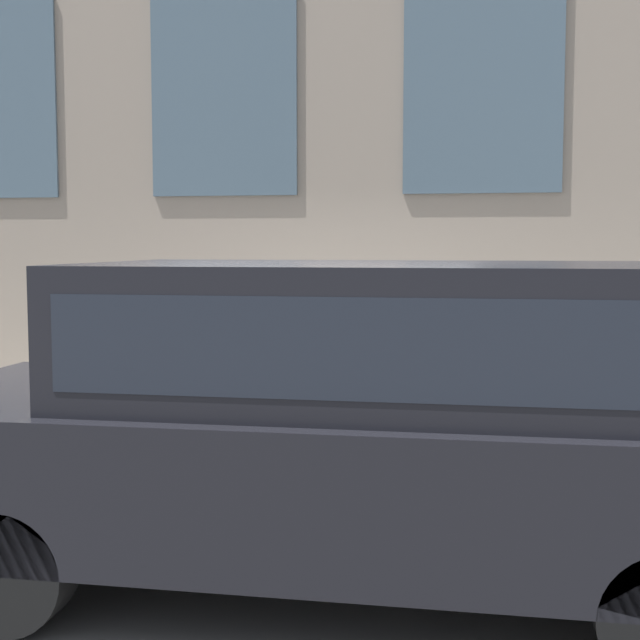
# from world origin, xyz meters

# --- Properties ---
(ground_plane) EXTENTS (80.00, 80.00, 0.00)m
(ground_plane) POSITION_xyz_m (0.00, 0.00, 0.00)
(ground_plane) COLOR #514F4C
(sidewalk) EXTENTS (2.41, 60.00, 0.15)m
(sidewalk) POSITION_xyz_m (1.21, 0.00, 0.08)
(sidewalk) COLOR #9E9B93
(sidewalk) RESTS_ON ground_plane
(fire_hydrant) EXTENTS (0.31, 0.43, 0.76)m
(fire_hydrant) POSITION_xyz_m (0.64, -0.31, 0.54)
(fire_hydrant) COLOR #2D7260
(fire_hydrant) RESTS_ON sidewalk
(person) EXTENTS (0.28, 0.18, 1.15)m
(person) POSITION_xyz_m (1.22, 0.36, 0.84)
(person) COLOR #726651
(person) RESTS_ON sidewalk
(parked_truck_charcoal_near) EXTENTS (2.06, 5.11, 1.86)m
(parked_truck_charcoal_near) POSITION_xyz_m (-1.27, -0.59, 1.05)
(parked_truck_charcoal_near) COLOR black
(parked_truck_charcoal_near) RESTS_ON ground_plane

